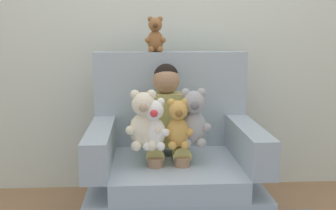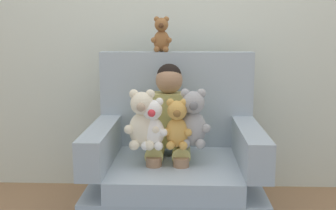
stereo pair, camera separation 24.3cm
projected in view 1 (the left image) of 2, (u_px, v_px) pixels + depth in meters
The scene contains 8 objects.
back_wall at pixel (167, 17), 3.08m from camera, with size 6.00×0.10×2.60m, color silver.
armchair at pixel (174, 170), 2.62m from camera, with size 1.03×0.87×1.06m.
seated_child at pixel (167, 124), 2.57m from camera, with size 0.45×0.39×0.82m.
plush_cream at pixel (143, 121), 2.37m from camera, with size 0.20×0.17×0.34m.
plush_white at pixel (154, 125), 2.37m from camera, with size 0.18×0.14×0.30m.
plush_grey at pixel (193, 119), 2.43m from camera, with size 0.20×0.17×0.34m.
plush_honey at pixel (178, 125), 2.39m from camera, with size 0.17×0.14×0.29m.
plush_brown_on_backrest at pixel (155, 35), 2.76m from camera, with size 0.14×0.11×0.24m.
Camera 1 is at (-0.19, -2.44, 1.19)m, focal length 44.27 mm.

